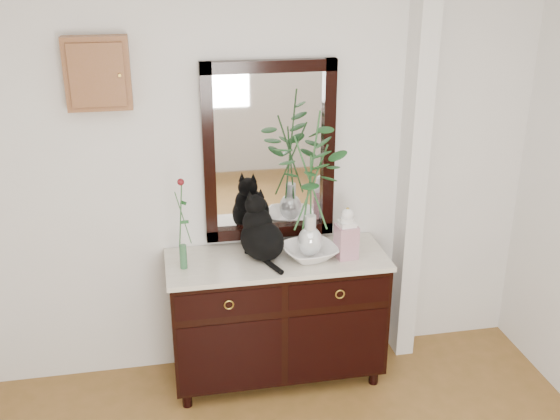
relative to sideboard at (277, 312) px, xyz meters
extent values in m
cube|color=silver|center=(-0.10, 0.25, 0.88)|extent=(3.60, 0.04, 2.70)
cube|color=silver|center=(0.90, 0.17, 0.88)|extent=(0.12, 0.20, 2.70)
cube|color=black|center=(0.00, 0.00, -0.01)|extent=(1.30, 0.50, 0.82)
cube|color=beige|center=(0.00, 0.00, 0.36)|extent=(1.33, 0.52, 0.03)
cube|color=black|center=(0.00, 0.24, 0.97)|extent=(0.80, 0.06, 1.10)
cube|color=white|center=(0.00, 0.25, 0.97)|extent=(0.66, 0.01, 0.96)
cube|color=brown|center=(-0.95, 0.21, 1.48)|extent=(0.35, 0.10, 0.40)
imported|color=white|center=(0.19, -0.04, 0.42)|extent=(0.38, 0.38, 0.08)
camera|label=1|loc=(-0.65, -3.49, 2.11)|focal=42.00mm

